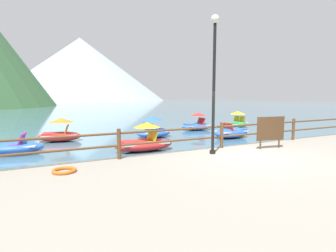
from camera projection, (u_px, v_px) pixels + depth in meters
ground_plane at (76, 110)px, 44.13m from camera, size 200.00×200.00×0.00m
promenade_dock at (315, 181)px, 6.71m from camera, size 28.00×8.00×0.40m
dock_railing at (222, 133)px, 9.94m from camera, size 23.92×0.12×0.95m
lamp_post at (214, 73)px, 8.68m from camera, size 0.28×0.28×4.55m
sign_board at (271, 129)px, 9.80m from camera, size 1.17×0.24×1.19m
life_ring at (64, 170)px, 6.82m from camera, size 0.61×0.61×0.09m
pedal_boat_0 at (154, 130)px, 15.07m from camera, size 2.34×1.71×1.20m
pedal_boat_1 at (144, 142)px, 11.36m from camera, size 2.60×1.25×1.22m
pedal_boat_2 at (197, 124)px, 18.19m from camera, size 2.26×1.29×1.21m
pedal_boat_3 at (231, 133)px, 14.86m from camera, size 2.37×1.38×0.88m
pedal_boat_4 at (60, 133)px, 13.76m from camera, size 2.33×1.66×1.21m
pedal_boat_5 at (13, 147)px, 10.75m from camera, size 2.49×1.62×0.85m
pedal_boat_7 at (237, 123)px, 19.41m from camera, size 2.62×1.81×1.22m
distant_peak at (81, 70)px, 120.83m from camera, size 75.76×75.76×28.26m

